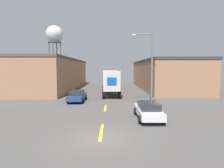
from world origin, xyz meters
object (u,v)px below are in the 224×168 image
parked_car_right_near (148,110)px  street_lamp (150,63)px  semi_truck (110,80)px  parked_car_left_far (77,96)px  water_tower (54,35)px

parked_car_right_near → street_lamp: (1.47, 6.66, 4.21)m
parked_car_right_near → street_lamp: bearing=77.5°
semi_truck → parked_car_left_far: (-4.29, -7.54, -1.63)m
parked_car_right_near → semi_truck: bearing=102.6°
semi_truck → water_tower: water_tower is taller
parked_car_left_far → parked_car_right_near: size_ratio=1.00×
street_lamp → parked_car_right_near: bearing=-102.5°
parked_car_right_near → street_lamp: 8.01m
semi_truck → water_tower: (-16.60, 21.89, 11.76)m
semi_truck → parked_car_right_near: 16.09m
parked_car_left_far → parked_car_right_near: (7.77, -8.08, 0.00)m
parked_car_right_near → water_tower: water_tower is taller
water_tower → street_lamp: water_tower is taller
parked_car_left_far → parked_car_right_near: 11.22m
parked_car_left_far → parked_car_right_near: same height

